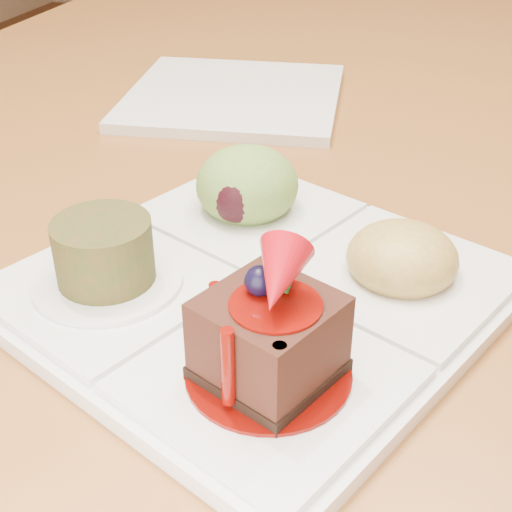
% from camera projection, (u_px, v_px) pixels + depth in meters
% --- Properties ---
extents(ground, '(6.00, 6.00, 0.00)m').
position_uv_depth(ground, '(312.00, 408.00, 1.46)').
color(ground, '#572B19').
extents(dining_table, '(1.00, 1.80, 0.75)m').
position_uv_depth(dining_table, '(331.00, 82.00, 1.09)').
color(dining_table, brown).
rests_on(dining_table, ground).
extents(sampler_plate, '(0.38, 0.38, 0.11)m').
position_uv_depth(sampler_plate, '(258.00, 268.00, 0.49)').
color(sampler_plate, white).
rests_on(sampler_plate, dining_table).
extents(second_plate, '(0.28, 0.28, 0.01)m').
position_uv_depth(second_plate, '(234.00, 96.00, 0.83)').
color(second_plate, white).
rests_on(second_plate, dining_table).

